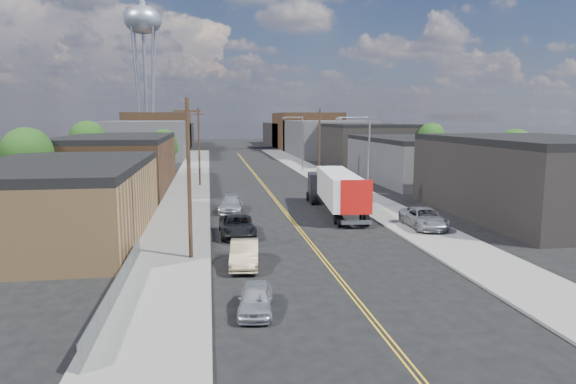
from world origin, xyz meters
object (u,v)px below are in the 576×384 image
object	(u,v)px
water_tower	(143,26)
car_left_c	(237,226)
car_left_b	(244,254)
car_right_lot_c	(324,178)
car_left_d	(231,204)
semi_truck	(334,188)
car_left_a	(256,299)
car_right_lot_a	(424,218)

from	to	relation	value
water_tower	car_left_c	distance (m)	100.09
car_left_b	car_right_lot_c	distance (m)	39.05
car_left_d	car_right_lot_c	bearing A→B (deg)	62.11
car_left_b	car_right_lot_c	world-z (taller)	car_left_b
water_tower	semi_truck	distance (m)	93.99
car_left_a	car_left_b	distance (m)	7.38
semi_truck	car_left_d	size ratio (longest dim) A/B	3.00
semi_truck	car_left_b	size ratio (longest dim) A/B	3.27
car_left_c	car_right_lot_c	bearing A→B (deg)	64.32
car_right_lot_a	car_right_lot_c	distance (m)	28.79
semi_truck	car_right_lot_a	size ratio (longest dim) A/B	2.72
car_left_b	car_right_lot_c	size ratio (longest dim) A/B	1.15
car_left_d	semi_truck	bearing A→B (deg)	-2.25
water_tower	car_left_c	bearing A→B (deg)	-79.75
car_left_b	car_left_d	world-z (taller)	car_left_b
car_left_c	car_right_lot_c	world-z (taller)	car_left_c
semi_truck	car_left_a	world-z (taller)	semi_truck
car_left_b	car_left_c	size ratio (longest dim) A/B	0.84
water_tower	car_left_a	bearing A→B (deg)	-81.17
car_left_a	car_left_c	xyz separation A→B (m)	(0.00, 15.38, 0.12)
water_tower	car_left_a	xyz separation A→B (m)	(17.00, -109.38, -30.00)
car_left_b	car_right_lot_a	bearing A→B (deg)	33.84
car_left_d	car_right_lot_a	size ratio (longest dim) A/B	0.91
semi_truck	car_left_c	bearing A→B (deg)	-132.68
car_left_a	car_right_lot_a	size ratio (longest dim) A/B	0.68
semi_truck	car_left_d	distance (m)	9.75
car_left_c	car_left_d	world-z (taller)	car_left_c
semi_truck	car_left_d	bearing A→B (deg)	176.30
car_left_c	car_left_d	distance (m)	10.00
water_tower	car_left_a	world-z (taller)	water_tower
water_tower	car_right_lot_a	distance (m)	103.58
car_left_a	car_left_b	xyz separation A→B (m)	(0.00, 7.38, 0.12)
car_right_lot_c	car_left_b	bearing A→B (deg)	-120.82
water_tower	car_right_lot_a	xyz separation A→B (m)	(31.78, -94.00, -29.72)
water_tower	car_right_lot_a	world-z (taller)	water_tower
car_left_b	car_left_d	bearing A→B (deg)	95.42
semi_truck	car_left_a	xyz separation A→B (m)	(-9.50, -23.79, -1.60)
car_right_lot_a	car_left_d	bearing A→B (deg)	147.61
semi_truck	car_left_d	xyz separation A→B (m)	(-9.50, 1.59, -1.50)
car_left_a	car_left_b	bearing A→B (deg)	97.63
car_left_a	car_right_lot_c	distance (m)	46.06
car_left_b	car_left_c	world-z (taller)	same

